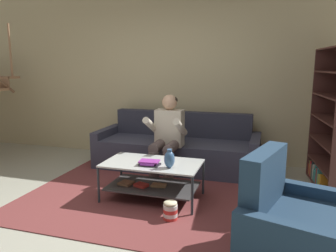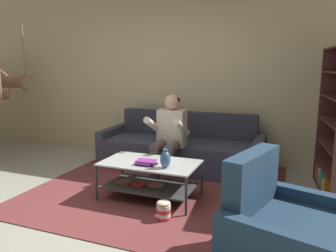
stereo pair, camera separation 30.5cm
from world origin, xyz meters
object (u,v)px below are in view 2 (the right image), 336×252
object	(u,v)px
couch	(181,150)
vase	(165,159)
person_seated_center	(169,134)
popcorn_tub	(164,210)
coffee_table	(149,174)
armchair	(284,234)
book_stack	(146,162)

from	to	relation	value
couch	vase	distance (m)	1.45
person_seated_center	popcorn_tub	size ratio (longest dim) A/B	5.59
person_seated_center	coffee_table	size ratio (longest dim) A/B	1.04
armchair	popcorn_tub	size ratio (longest dim) A/B	5.47
coffee_table	popcorn_tub	distance (m)	0.61
person_seated_center	vase	distance (m)	0.93
vase	coffee_table	bearing A→B (deg)	152.73
couch	armchair	xyz separation A→B (m)	(1.57, -2.12, -0.00)
book_stack	armchair	size ratio (longest dim) A/B	0.21
popcorn_tub	armchair	bearing A→B (deg)	-18.86
coffee_table	book_stack	bearing A→B (deg)	-84.63
couch	vase	xyz separation A→B (m)	(0.30, -1.40, 0.26)
couch	book_stack	world-z (taller)	couch
coffee_table	vase	size ratio (longest dim) A/B	5.30
couch	coffee_table	size ratio (longest dim) A/B	2.19
couch	popcorn_tub	world-z (taller)	couch
couch	book_stack	distance (m)	1.38
person_seated_center	couch	bearing A→B (deg)	90.00
book_stack	person_seated_center	bearing A→B (deg)	93.42
couch	coffee_table	distance (m)	1.26
vase	popcorn_tub	world-z (taller)	vase
person_seated_center	popcorn_tub	world-z (taller)	person_seated_center
person_seated_center	armchair	world-z (taller)	person_seated_center
armchair	couch	bearing A→B (deg)	126.59
vase	armchair	xyz separation A→B (m)	(1.28, -0.72, -0.26)
couch	vase	world-z (taller)	couch
couch	person_seated_center	distance (m)	0.63
person_seated_center	popcorn_tub	bearing A→B (deg)	-71.31
couch	armchair	bearing A→B (deg)	-53.41
vase	book_stack	world-z (taller)	vase
vase	popcorn_tub	bearing A→B (deg)	-71.44
couch	person_seated_center	xyz separation A→B (m)	(0.00, -0.52, 0.35)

